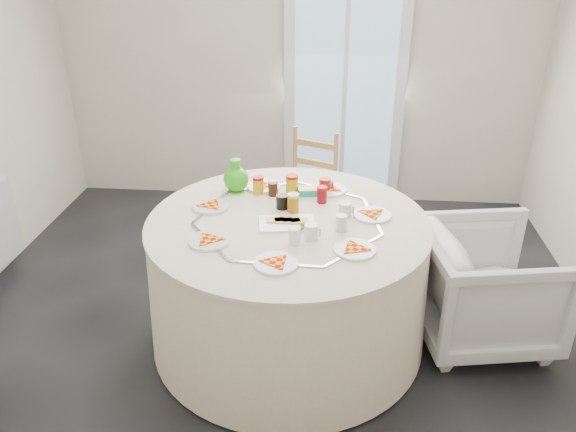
# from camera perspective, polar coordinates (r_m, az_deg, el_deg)

# --- Properties ---
(floor) EXTENTS (4.00, 4.00, 0.00)m
(floor) POSITION_cam_1_polar(r_m,az_deg,el_deg) (3.47, -1.73, -11.67)
(floor) COLOR black
(floor) RESTS_ON ground
(wall_back) EXTENTS (4.00, 0.02, 2.60)m
(wall_back) POSITION_cam_1_polar(r_m,az_deg,el_deg) (4.79, 0.95, 16.40)
(wall_back) COLOR #BCB5A3
(wall_back) RESTS_ON floor
(glass_door) EXTENTS (1.00, 0.08, 2.10)m
(glass_door) POSITION_cam_1_polar(r_m,az_deg,el_deg) (4.78, 5.80, 13.19)
(glass_door) COLOR silver
(glass_door) RESTS_ON floor
(table) EXTENTS (1.58, 1.58, 0.80)m
(table) POSITION_cam_1_polar(r_m,az_deg,el_deg) (3.23, 0.00, -6.76)
(table) COLOR #F9E6C7
(table) RESTS_ON floor
(wooden_chair) EXTENTS (0.51, 0.50, 0.88)m
(wooden_chair) POSITION_cam_1_polar(r_m,az_deg,el_deg) (4.19, 1.76, 2.95)
(wooden_chair) COLOR #AC7A48
(wooden_chair) RESTS_ON floor
(armchair) EXTENTS (0.80, 0.84, 0.75)m
(armchair) POSITION_cam_1_polar(r_m,az_deg,el_deg) (3.42, 19.52, -6.08)
(armchair) COLOR silver
(armchair) RESTS_ON floor
(place_settings) EXTENTS (1.44, 1.44, 0.02)m
(place_settings) POSITION_cam_1_polar(r_m,az_deg,el_deg) (3.03, 0.00, -0.51)
(place_settings) COLOR white
(place_settings) RESTS_ON table
(jar_cluster) EXTENTS (0.45, 0.24, 0.13)m
(jar_cluster) POSITION_cam_1_polar(r_m,az_deg,el_deg) (3.27, -0.00, 2.60)
(jar_cluster) COLOR brown
(jar_cluster) RESTS_ON table
(butter_tub) EXTENTS (0.12, 0.10, 0.04)m
(butter_tub) POSITION_cam_1_polar(r_m,az_deg,el_deg) (3.32, 2.00, 2.35)
(butter_tub) COLOR teal
(butter_tub) RESTS_ON table
(green_pitcher) EXTENTS (0.18, 0.18, 0.20)m
(green_pitcher) POSITION_cam_1_polar(r_m,az_deg,el_deg) (3.35, -5.31, 4.04)
(green_pitcher) COLOR green
(green_pitcher) RESTS_ON table
(cheese_platter) EXTENTS (0.32, 0.23, 0.04)m
(cheese_platter) POSITION_cam_1_polar(r_m,az_deg,el_deg) (2.98, -0.10, -0.93)
(cheese_platter) COLOR white
(cheese_platter) RESTS_ON table
(mugs_glasses) EXTENTS (0.70, 0.70, 0.10)m
(mugs_glasses) POSITION_cam_1_polar(r_m,az_deg,el_deg) (3.03, 2.59, 0.29)
(mugs_glasses) COLOR gray
(mugs_glasses) RESTS_ON table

